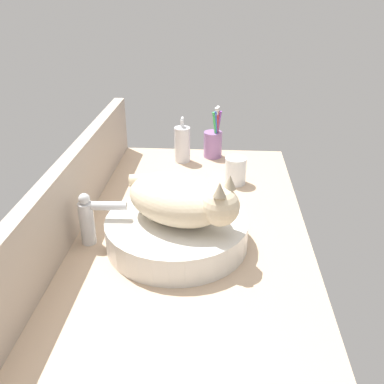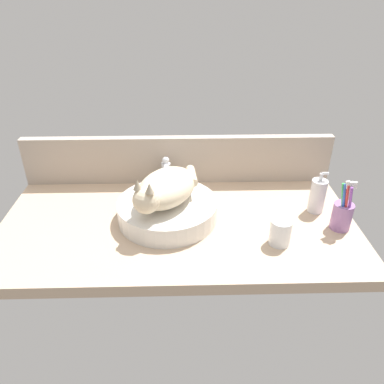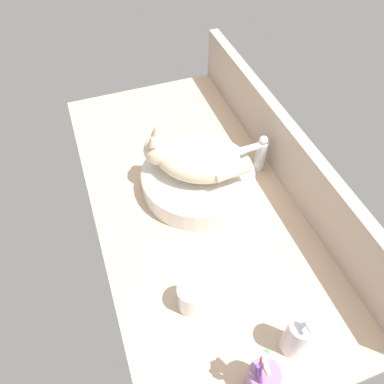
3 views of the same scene
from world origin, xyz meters
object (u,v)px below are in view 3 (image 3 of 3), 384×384
faucet (258,153)px  water_glass (191,298)px  sink_basin (198,179)px  toothbrush_cup (262,379)px  soap_dispenser (296,337)px  cat (194,158)px

faucet → water_glass: 51.59cm
sink_basin → faucet: bearing=92.8°
sink_basin → faucet: (-1.01, 20.69, 3.83)cm
sink_basin → toothbrush_cup: (58.41, -7.43, 1.95)cm
faucet → soap_dispenser: bearing=-17.6°
soap_dispenser → water_glass: 25.47cm
cat → soap_dispenser: bearing=4.9°
faucet → water_glass: (37.05, -35.72, -3.54)cm
cat → toothbrush_cup: cat is taller
cat → soap_dispenser: cat is taller
cat → water_glass: cat is taller
soap_dispenser → toothbrush_cup: bearing=-65.2°
cat → faucet: size_ratio=2.22×
water_glass → cat: bearing=159.4°
faucet → water_glass: bearing=-43.9°
cat → toothbrush_cup: 59.79cm
cat → faucet: bearing=91.0°
sink_basin → soap_dispenser: (53.38, 3.44, 2.89)cm
sink_basin → soap_dispenser: soap_dispenser is taller
soap_dispenser → toothbrush_cup: 12.01cm
toothbrush_cup → water_glass: (-22.37, -7.60, -1.67)cm
faucet → toothbrush_cup: size_ratio=0.73×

